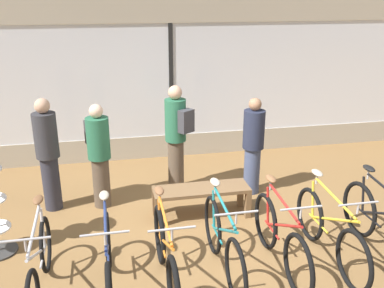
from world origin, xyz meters
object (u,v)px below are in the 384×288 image
(bicycle_center_right, at_px, (280,239))
(customer_mid_floor, at_px, (48,153))
(bicycle_right, at_px, (329,232))
(display_bench, at_px, (201,193))
(bicycle_far_left, at_px, (40,267))
(bicycle_left, at_px, (108,262))
(customer_near_bench, at_px, (253,144))
(bicycle_center_left, at_px, (166,257))
(bicycle_far_right, at_px, (383,227))
(bicycle_center, at_px, (223,243))
(customer_near_rack, at_px, (176,135))
(customer_by_window, at_px, (99,152))

(bicycle_center_right, height_order, customer_mid_floor, customer_mid_floor)
(bicycle_right, distance_m, display_bench, 1.89)
(bicycle_far_left, bearing_deg, bicycle_center_right, -0.56)
(bicycle_left, distance_m, bicycle_right, 2.65)
(customer_mid_floor, distance_m, customer_near_bench, 3.15)
(bicycle_center_left, bearing_deg, customer_near_bench, 50.82)
(display_bench, height_order, customer_near_bench, customer_near_bench)
(bicycle_left, height_order, bicycle_far_right, bicycle_far_right)
(display_bench, bearing_deg, bicycle_far_right, -35.89)
(display_bench, bearing_deg, bicycle_center_left, -116.27)
(bicycle_left, height_order, customer_near_bench, customer_near_bench)
(bicycle_center, relative_size, bicycle_far_right, 0.95)
(bicycle_center, relative_size, display_bench, 1.23)
(bicycle_right, bearing_deg, bicycle_far_right, -3.90)
(bicycle_left, relative_size, bicycle_center_left, 0.96)
(bicycle_far_left, bearing_deg, display_bench, 33.46)
(bicycle_far_right, distance_m, customer_mid_floor, 4.68)
(bicycle_far_left, xyz_separation_m, customer_near_rack, (1.89, 2.36, 0.58))
(bicycle_right, bearing_deg, display_bench, 132.86)
(customer_near_bench, bearing_deg, customer_mid_floor, 178.74)
(bicycle_far_left, xyz_separation_m, bicycle_center_right, (2.72, -0.03, 0.02))
(bicycle_left, bearing_deg, bicycle_center_right, 0.82)
(bicycle_right, bearing_deg, customer_by_window, 143.12)
(bicycle_far_left, distance_m, bicycle_far_right, 4.06)
(customer_by_window, bearing_deg, bicycle_right, -36.88)
(customer_by_window, bearing_deg, bicycle_center_left, -72.19)
(display_bench, height_order, customer_mid_floor, customer_mid_floor)
(bicycle_far_left, distance_m, bicycle_center, 2.03)
(customer_near_rack, bearing_deg, display_bench, -78.77)
(bicycle_far_left, relative_size, bicycle_far_right, 0.93)
(bicycle_center_right, xyz_separation_m, bicycle_right, (0.64, 0.02, -0.00))
(bicycle_center_left, bearing_deg, bicycle_center, 9.76)
(bicycle_center_right, relative_size, display_bench, 1.22)
(bicycle_right, xyz_separation_m, bicycle_far_right, (0.69, -0.05, 0.02))
(bicycle_center_left, relative_size, bicycle_center_right, 1.05)
(bicycle_right, height_order, customer_near_bench, customer_near_bench)
(bicycle_center, bearing_deg, bicycle_left, -177.65)
(bicycle_center_left, xyz_separation_m, customer_by_window, (-0.69, 2.15, 0.48))
(bicycle_center, bearing_deg, bicycle_center_left, -170.24)
(bicycle_far_left, distance_m, bicycle_center_left, 1.35)
(bicycle_far_left, distance_m, display_bench, 2.50)
(bicycle_center, distance_m, customer_by_window, 2.50)
(bicycle_left, height_order, bicycle_center_left, bicycle_center_left)
(bicycle_center, height_order, customer_near_rack, customer_near_rack)
(bicycle_left, bearing_deg, display_bench, 46.43)
(bicycle_far_left, height_order, bicycle_far_right, bicycle_far_right)
(bicycle_left, xyz_separation_m, customer_near_bench, (2.35, 2.06, 0.46))
(customer_near_bench, bearing_deg, bicycle_left, -138.84)
(customer_near_rack, distance_m, customer_by_window, 1.28)
(bicycle_far_right, xyz_separation_m, customer_near_rack, (-2.17, 2.41, 0.55))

